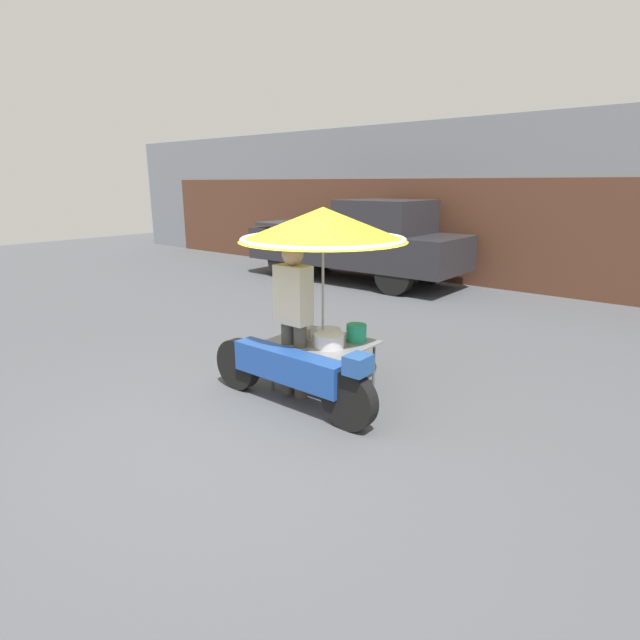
{
  "coord_description": "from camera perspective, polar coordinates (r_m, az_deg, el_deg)",
  "views": [
    {
      "loc": [
        3.19,
        -2.94,
        2.27
      ],
      "look_at": [
        -0.1,
        1.1,
        0.83
      ],
      "focal_mm": 28.0,
      "sensor_mm": 36.0,
      "label": 1
    }
  ],
  "objects": [
    {
      "name": "ground_plane",
      "position": [
        4.89,
        -7.41,
        -12.34
      ],
      "size": [
        36.0,
        36.0,
        0.0
      ],
      "primitive_type": "plane",
      "color": "#4C4F54"
    },
    {
      "name": "pickup_truck",
      "position": [
        11.85,
        4.45,
        8.94
      ],
      "size": [
        5.28,
        1.82,
        1.91
      ],
      "color": "black",
      "rests_on": "ground"
    },
    {
      "name": "shopfront_building",
      "position": [
        12.37,
        24.77,
        11.91
      ],
      "size": [
        28.0,
        2.06,
        3.65
      ],
      "color": "gray",
      "rests_on": "ground"
    },
    {
      "name": "vendor_motorcycle_cart",
      "position": [
        5.24,
        -0.08,
        7.58
      ],
      "size": [
        2.13,
        1.78,
        2.03
      ],
      "color": "black",
      "rests_on": "ground"
    },
    {
      "name": "vendor_person",
      "position": [
        5.28,
        -3.05,
        0.84
      ],
      "size": [
        0.38,
        0.22,
        1.67
      ],
      "color": "#4C473D",
      "rests_on": "ground"
    }
  ]
}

